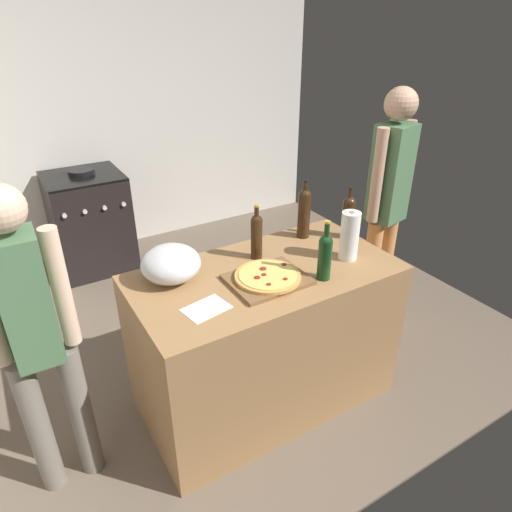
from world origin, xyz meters
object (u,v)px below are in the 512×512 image
object	(u,v)px
pizza	(268,276)
wine_bottle_green	(304,211)
mixing_bowl	(171,264)
person_in_red	(387,198)
wine_bottle_amber	(348,215)
paper_towel_roll	(349,236)
person_in_stripes	(36,337)
stove	(90,222)
wine_bottle_dark	(325,255)
wine_bottle_clear	(257,234)

from	to	relation	value
pizza	wine_bottle_green	distance (m)	0.60
mixing_bowl	person_in_red	size ratio (longest dim) A/B	0.18
mixing_bowl	person_in_red	world-z (taller)	person_in_red
mixing_bowl	wine_bottle_amber	size ratio (longest dim) A/B	0.96
wine_bottle_amber	wine_bottle_green	bearing A→B (deg)	147.48
paper_towel_roll	person_in_stripes	size ratio (longest dim) A/B	0.18
person_in_red	wine_bottle_amber	bearing A→B (deg)	-164.62
mixing_bowl	paper_towel_roll	distance (m)	0.99
wine_bottle_green	pizza	bearing A→B (deg)	-144.62
wine_bottle_amber	stove	world-z (taller)	wine_bottle_amber
wine_bottle_amber	person_in_stripes	world-z (taller)	person_in_stripes
wine_bottle_amber	person_in_red	world-z (taller)	person_in_red
wine_bottle_amber	wine_bottle_dark	xyz separation A→B (m)	(-0.44, -0.32, -0.01)
wine_bottle_amber	wine_bottle_clear	bearing A→B (deg)	174.64
stove	person_in_red	size ratio (longest dim) A/B	0.54
wine_bottle_amber	mixing_bowl	bearing A→B (deg)	175.95
paper_towel_roll	stove	bearing A→B (deg)	112.07
wine_bottle_clear	wine_bottle_green	world-z (taller)	wine_bottle_green
wine_bottle_green	person_in_red	xyz separation A→B (m)	(0.69, -0.02, -0.05)
mixing_bowl	wine_bottle_clear	distance (m)	0.51
wine_bottle_clear	stove	size ratio (longest dim) A/B	0.35
pizza	person_in_stripes	world-z (taller)	person_in_stripes
wine_bottle_green	person_in_red	world-z (taller)	person_in_red
mixing_bowl	wine_bottle_amber	xyz separation A→B (m)	(1.12, -0.08, 0.05)
wine_bottle_clear	wine_bottle_dark	xyz separation A→B (m)	(0.18, -0.38, -0.00)
pizza	paper_towel_roll	bearing A→B (deg)	-2.36
pizza	person_in_red	world-z (taller)	person_in_red
paper_towel_roll	mixing_bowl	bearing A→B (deg)	162.64
wine_bottle_green	wine_bottle_amber	bearing A→B (deg)	-32.52
mixing_bowl	person_in_stripes	distance (m)	0.71
wine_bottle_dark	wine_bottle_green	distance (m)	0.51
stove	person_in_red	bearing A→B (deg)	-51.43
mixing_bowl	wine_bottle_dark	xyz separation A→B (m)	(0.68, -0.40, 0.05)
wine_bottle_green	person_in_stripes	bearing A→B (deg)	-172.29
wine_bottle_green	person_in_stripes	distance (m)	1.60
wine_bottle_amber	person_in_stripes	bearing A→B (deg)	-177.80
wine_bottle_amber	person_in_red	size ratio (longest dim) A/B	0.19
pizza	wine_bottle_amber	distance (m)	0.74
wine_bottle_green	person_in_red	size ratio (longest dim) A/B	0.21
wine_bottle_amber	wine_bottle_green	distance (m)	0.27
wine_bottle_clear	person_in_red	world-z (taller)	person_in_red
person_in_stripes	wine_bottle_amber	bearing A→B (deg)	2.20
pizza	paper_towel_roll	size ratio (longest dim) A/B	1.22
wine_bottle_dark	pizza	bearing A→B (deg)	154.62
mixing_bowl	stove	distance (m)	2.12
wine_bottle_clear	mixing_bowl	bearing A→B (deg)	177.55
wine_bottle_dark	wine_bottle_green	bearing A→B (deg)	65.67
wine_bottle_dark	mixing_bowl	bearing A→B (deg)	149.76
pizza	wine_bottle_clear	world-z (taller)	wine_bottle_clear
wine_bottle_amber	wine_bottle_dark	world-z (taller)	wine_bottle_dark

